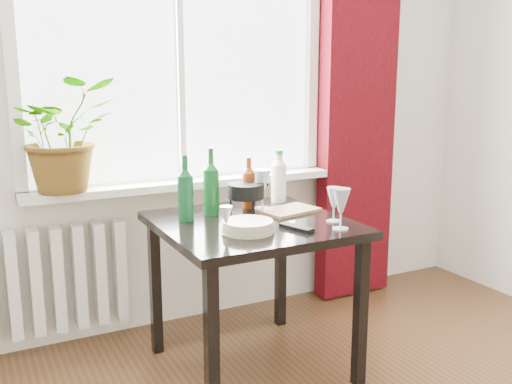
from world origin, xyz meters
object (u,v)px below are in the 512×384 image
bottle_amber (249,182)px  cutting_board (289,210)px  wine_bottle_left (185,188)px  potted_plant (63,135)px  wine_bottle_right (211,181)px  plate_stack (248,226)px  radiator (47,281)px  wineglass_far_right (334,204)px  table (252,240)px  tv_remote (297,228)px  wineglass_back_left (186,195)px  fondue_pot (246,198)px  wineglass_back_center (262,189)px  wineglass_front_left (226,220)px  wineglass_front_right (341,208)px  cleaning_bottle (279,176)px

bottle_amber → cutting_board: 0.25m
wine_bottle_left → cutting_board: (0.51, -0.08, -0.15)m
potted_plant → cutting_board: bearing=-27.8°
wine_bottle_right → plate_stack: 0.39m
radiator → cutting_board: size_ratio=2.86×
wine_bottle_right → wineglass_far_right: size_ratio=1.98×
wine_bottle_left → cutting_board: size_ratio=1.11×
table → tv_remote: bearing=-65.8°
radiator → wineglass_back_left: (0.65, -0.29, 0.44)m
potted_plant → fondue_pot: potted_plant is taller
wine_bottle_left → wineglass_back_left: wine_bottle_left is taller
wine_bottle_right → wineglass_back_center: wine_bottle_right is taller
table → wineglass_far_right: 0.42m
tv_remote → cutting_board: size_ratio=0.60×
wineglass_back_center → wineglass_back_left: wineglass_back_center is taller
potted_plant → wineglass_back_left: 0.66m
cutting_board → bottle_amber: bearing=128.3°
wine_bottle_left → wineglass_front_left: 0.33m
potted_plant → bottle_amber: 0.93m
radiator → plate_stack: size_ratio=3.45×
radiator → tv_remote: 1.34m
potted_plant → wineglass_back_left: bearing=-24.1°
table → bottle_amber: bearing=66.7°
wine_bottle_left → wineglass_front_right: wine_bottle_left is taller
cleaning_bottle → wine_bottle_right: bearing=-166.9°
wineglass_front_left → cutting_board: 0.51m
cleaning_bottle → table: bearing=-136.0°
plate_stack → cutting_board: plate_stack is taller
wineglass_front_right → wineglass_far_right: size_ratio=1.13×
cleaning_bottle → wineglass_far_right: (0.01, -0.49, -0.06)m
cleaning_bottle → wineglass_back_left: cleaning_bottle is taller
wineglass_far_right → wineglass_front_left: wineglass_far_right is taller
wineglass_back_center → plate_stack: bearing=-126.1°
table → tv_remote: tv_remote is taller
potted_plant → wineglass_far_right: (1.06, -0.77, -0.30)m
table → wineglass_front_right: (0.28, -0.31, 0.19)m
wineglass_back_center → fondue_pot: size_ratio=1.01×
cleaning_bottle → wineglass_back_left: 0.51m
plate_stack → potted_plant: bearing=130.0°
radiator → wineglass_far_right: size_ratio=4.79×
wineglass_front_left → plate_stack: (0.10, -0.00, -0.04)m
wineglass_back_left → cutting_board: wineglass_back_left is taller
wine_bottle_right → wineglass_front_left: size_ratio=2.60×
table → plate_stack: (-0.10, -0.16, 0.12)m
wineglass_far_right → table: bearing=150.0°
wine_bottle_left → fondue_pot: wine_bottle_left is taller
wine_bottle_right → bottle_amber: wine_bottle_right is taller
table → cleaning_bottle: (0.31, 0.30, 0.23)m
wineglass_far_right → fondue_pot: (-0.27, 0.37, -0.01)m
bottle_amber → wineglass_front_right: bottle_amber is taller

